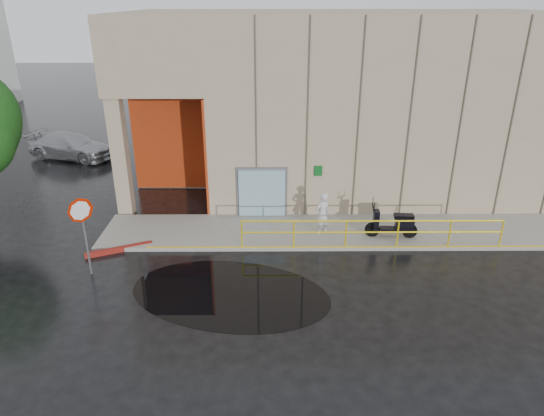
{
  "coord_description": "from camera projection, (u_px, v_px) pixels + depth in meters",
  "views": [
    {
      "loc": [
        0.5,
        -12.67,
        8.53
      ],
      "look_at": [
        0.6,
        3.0,
        1.74
      ],
      "focal_mm": 32.0,
      "sensor_mm": 36.0,
      "label": 1
    }
  ],
  "objects": [
    {
      "name": "scooter",
      "position": [
        393.0,
        216.0,
        18.18
      ],
      "size": [
        1.99,
        0.79,
        1.52
      ],
      "rotation": [
        0.0,
        0.0,
        -0.09
      ],
      "color": "black",
      "rests_on": "sidewalk"
    },
    {
      "name": "person",
      "position": [
        323.0,
        213.0,
        18.5
      ],
      "size": [
        0.73,
        0.66,
        1.67
      ],
      "primitive_type": "imported",
      "rotation": [
        0.0,
        0.0,
        3.7
      ],
      "color": "silver",
      "rests_on": "sidewalk"
    },
    {
      "name": "sidewalk",
      "position": [
        358.0,
        231.0,
        19.14
      ],
      "size": [
        20.0,
        3.0,
        0.15
      ],
      "primitive_type": "cube",
      "color": "gray",
      "rests_on": "ground"
    },
    {
      "name": "guardrail",
      "position": [
        372.0,
        233.0,
        17.66
      ],
      "size": [
        9.56,
        0.06,
        1.03
      ],
      "color": "#DEBF0B",
      "rests_on": "sidewalk"
    },
    {
      "name": "building",
      "position": [
        364.0,
        96.0,
        23.45
      ],
      "size": [
        20.0,
        10.17,
        8.0
      ],
      "color": "gray",
      "rests_on": "ground"
    },
    {
      "name": "red_curb",
      "position": [
        119.0,
        249.0,
        17.72
      ],
      "size": [
        2.27,
        1.12,
        0.18
      ],
      "primitive_type": "cube",
      "rotation": [
        0.0,
        0.0,
        0.41
      ],
      "color": "maroon",
      "rests_on": "ground"
    },
    {
      "name": "stop_sign",
      "position": [
        82.0,
        220.0,
        15.52
      ],
      "size": [
        0.63,
        0.6,
        2.77
      ],
      "rotation": [
        0.0,
        0.0,
        0.36
      ],
      "color": "slate",
      "rests_on": "ground"
    },
    {
      "name": "puddle",
      "position": [
        230.0,
        293.0,
        15.25
      ],
      "size": [
        7.14,
        5.35,
        0.01
      ],
      "primitive_type": "cube",
      "rotation": [
        0.0,
        0.0,
        -0.24
      ],
      "color": "black",
      "rests_on": "ground"
    },
    {
      "name": "ground",
      "position": [
        253.0,
        298.0,
        15.02
      ],
      "size": [
        120.0,
        120.0,
        0.0
      ],
      "primitive_type": "plane",
      "color": "black",
      "rests_on": "ground"
    },
    {
      "name": "car_c",
      "position": [
        71.0,
        146.0,
        27.86
      ],
      "size": [
        5.4,
        3.5,
        1.46
      ],
      "primitive_type": "imported",
      "rotation": [
        0.0,
        0.0,
        1.26
      ],
      "color": "#989A9F",
      "rests_on": "ground"
    }
  ]
}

